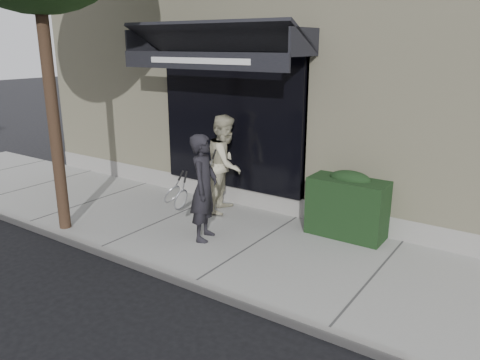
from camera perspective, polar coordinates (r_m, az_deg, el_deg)
The scene contains 7 objects.
ground at distance 7.83m, azimuth 1.72°, elevation -8.59°, with size 80.00×80.00×0.00m, color black.
sidewalk at distance 7.81m, azimuth 1.73°, elevation -8.19°, with size 20.00×3.00×0.12m, color gray.
curb at distance 6.69m, azimuth -5.64°, elevation -12.63°, with size 20.00×0.10×0.14m, color gray.
building_facade at distance 11.61m, azimuth 15.49°, elevation 12.98°, with size 14.30×8.04×5.64m.
hedge at distance 8.17m, azimuth 13.07°, elevation -2.96°, with size 1.30×0.70×1.14m.
pedestrian_front at distance 7.71m, azimuth -4.46°, elevation -0.96°, with size 0.76×0.93×1.79m.
pedestrian_back at distance 9.03m, azimuth -1.78°, elevation 2.00°, with size 0.93×1.08×1.89m.
Camera 1 is at (3.81, -5.99, 3.30)m, focal length 35.00 mm.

